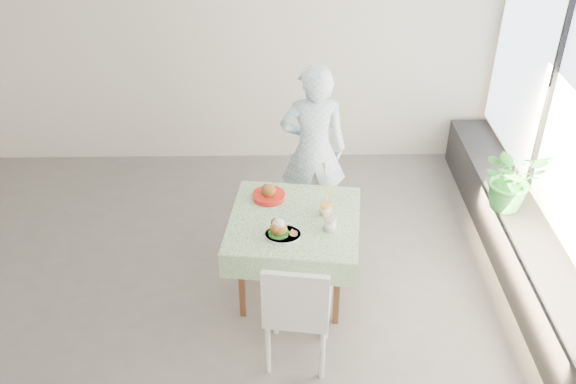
{
  "coord_description": "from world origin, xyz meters",
  "views": [
    {
      "loc": [
        0.66,
        -4.02,
        3.79
      ],
      "look_at": [
        0.73,
        0.25,
        0.97
      ],
      "focal_mm": 40.0,
      "sensor_mm": 36.0,
      "label": 1
    }
  ],
  "objects_px": {
    "chair_far": "(300,214)",
    "cafe_table": "(294,246)",
    "chair_near": "(298,327)",
    "diner": "(313,150)",
    "potted_plant": "(512,178)",
    "juice_cup_orange": "(325,208)",
    "main_dish": "(281,230)"
  },
  "relations": [
    {
      "from": "diner",
      "to": "chair_near",
      "type": "bearing_deg",
      "value": 83.07
    },
    {
      "from": "chair_near",
      "to": "cafe_table",
      "type": "bearing_deg",
      "value": 90.65
    },
    {
      "from": "cafe_table",
      "to": "chair_far",
      "type": "distance_m",
      "value": 0.79
    },
    {
      "from": "cafe_table",
      "to": "potted_plant",
      "type": "distance_m",
      "value": 2.01
    },
    {
      "from": "cafe_table",
      "to": "chair_near",
      "type": "relative_size",
      "value": 1.18
    },
    {
      "from": "cafe_table",
      "to": "main_dish",
      "type": "relative_size",
      "value": 3.98
    },
    {
      "from": "diner",
      "to": "main_dish",
      "type": "xyz_separation_m",
      "value": [
        -0.31,
        -1.15,
        -0.06
      ]
    },
    {
      "from": "chair_near",
      "to": "juice_cup_orange",
      "type": "relative_size",
      "value": 3.45
    },
    {
      "from": "chair_far",
      "to": "cafe_table",
      "type": "bearing_deg",
      "value": -95.98
    },
    {
      "from": "chair_near",
      "to": "main_dish",
      "type": "relative_size",
      "value": 3.38
    },
    {
      "from": "chair_near",
      "to": "juice_cup_orange",
      "type": "height_order",
      "value": "juice_cup_orange"
    },
    {
      "from": "main_dish",
      "to": "potted_plant",
      "type": "height_order",
      "value": "potted_plant"
    },
    {
      "from": "chair_near",
      "to": "juice_cup_orange",
      "type": "distance_m",
      "value": 1.01
    },
    {
      "from": "diner",
      "to": "potted_plant",
      "type": "bearing_deg",
      "value": 165.08
    },
    {
      "from": "diner",
      "to": "juice_cup_orange",
      "type": "distance_m",
      "value": 0.88
    },
    {
      "from": "cafe_table",
      "to": "chair_far",
      "type": "bearing_deg",
      "value": 84.02
    },
    {
      "from": "potted_plant",
      "to": "main_dish",
      "type": "bearing_deg",
      "value": -160.58
    },
    {
      "from": "main_dish",
      "to": "diner",
      "type": "bearing_deg",
      "value": 74.94
    },
    {
      "from": "chair_far",
      "to": "potted_plant",
      "type": "distance_m",
      "value": 1.94
    },
    {
      "from": "chair_near",
      "to": "potted_plant",
      "type": "height_order",
      "value": "potted_plant"
    },
    {
      "from": "chair_far",
      "to": "diner",
      "type": "distance_m",
      "value": 0.64
    },
    {
      "from": "cafe_table",
      "to": "diner",
      "type": "relative_size",
      "value": 0.69
    },
    {
      "from": "potted_plant",
      "to": "diner",
      "type": "bearing_deg",
      "value": 165.68
    },
    {
      "from": "potted_plant",
      "to": "cafe_table",
      "type": "bearing_deg",
      "value": -165.65
    },
    {
      "from": "main_dish",
      "to": "chair_far",
      "type": "bearing_deg",
      "value": 78.97
    },
    {
      "from": "cafe_table",
      "to": "potted_plant",
      "type": "relative_size",
      "value": 1.91
    },
    {
      "from": "cafe_table",
      "to": "chair_far",
      "type": "height_order",
      "value": "chair_far"
    },
    {
      "from": "juice_cup_orange",
      "to": "cafe_table",
      "type": "bearing_deg",
      "value": -167.87
    },
    {
      "from": "juice_cup_orange",
      "to": "potted_plant",
      "type": "height_order",
      "value": "potted_plant"
    },
    {
      "from": "cafe_table",
      "to": "diner",
      "type": "xyz_separation_m",
      "value": [
        0.2,
        0.93,
        0.39
      ]
    },
    {
      "from": "diner",
      "to": "potted_plant",
      "type": "height_order",
      "value": "diner"
    },
    {
      "from": "juice_cup_orange",
      "to": "potted_plant",
      "type": "bearing_deg",
      "value": 14.69
    }
  ]
}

